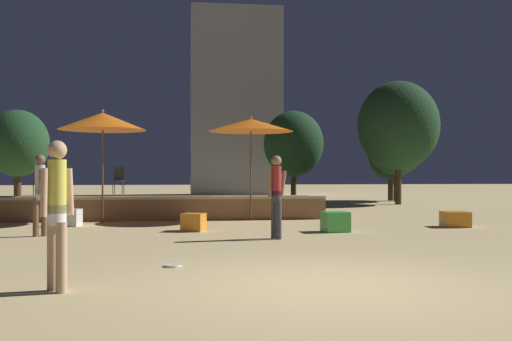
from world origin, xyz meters
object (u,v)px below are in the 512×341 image
at_px(frisbee_disc, 173,265).
at_px(background_tree_3, 391,156).
at_px(person_0, 57,208).
at_px(bistro_chair_0, 41,178).
at_px(patio_umbrella_0, 251,125).
at_px(background_tree_4, 18,144).
at_px(person_2, 40,191).
at_px(cube_seat_2, 194,222).
at_px(bistro_chair_1, 119,178).
at_px(background_tree_1, 397,143).
at_px(patio_umbrella_1, 103,121).
at_px(background_tree_2, 398,126).
at_px(cube_seat_0, 335,222).
at_px(person_1, 276,193).
at_px(background_tree_0, 294,144).
at_px(cube_seat_3, 71,218).
at_px(cube_seat_1, 455,219).

height_order(frisbee_disc, background_tree_3, background_tree_3).
bearing_deg(person_0, bistro_chair_0, 148.68).
bearing_deg(bistro_chair_0, person_0, 75.12).
xyz_separation_m(patio_umbrella_0, background_tree_4, (-8.43, 6.52, -0.26)).
xyz_separation_m(person_2, frisbee_disc, (3.01, -4.49, -0.99)).
distance_m(patio_umbrella_0, cube_seat_2, 4.25).
height_order(bistro_chair_1, background_tree_1, background_tree_1).
bearing_deg(person_2, patio_umbrella_0, 12.21).
xyz_separation_m(patio_umbrella_0, patio_umbrella_1, (-4.26, -0.18, 0.05)).
height_order(background_tree_2, background_tree_4, background_tree_2).
relative_size(cube_seat_0, background_tree_3, 0.18).
distance_m(person_1, bistro_chair_0, 8.24).
height_order(person_0, bistro_chair_1, person_0).
bearing_deg(cube_seat_0, cube_seat_2, 169.96).
height_order(bistro_chair_1, frisbee_disc, bistro_chair_1).
bearing_deg(person_0, person_2, 149.51).
distance_m(patio_umbrella_1, person_0, 9.78).
height_order(patio_umbrella_1, background_tree_0, background_tree_0).
height_order(cube_seat_2, background_tree_1, background_tree_1).
relative_size(patio_umbrella_1, background_tree_0, 0.71).
height_order(patio_umbrella_0, cube_seat_2, patio_umbrella_0).
bearing_deg(cube_seat_3, background_tree_1, 40.42).
bearing_deg(cube_seat_2, patio_umbrella_0, 58.81).
bearing_deg(bistro_chair_0, patio_umbrella_0, 143.86).
height_order(person_2, background_tree_4, background_tree_4).
distance_m(person_1, person_2, 5.26).
height_order(cube_seat_3, person_2, person_2).
height_order(cube_seat_3, person_1, person_1).
height_order(person_2, background_tree_0, background_tree_0).
bearing_deg(cube_seat_0, cube_seat_1, 13.19).
relative_size(person_0, background_tree_4, 0.46).
distance_m(cube_seat_1, person_2, 10.28).
distance_m(cube_seat_0, frisbee_disc, 5.97).
relative_size(background_tree_0, background_tree_3, 1.27).
bearing_deg(background_tree_1, patio_umbrella_0, -129.51).
bearing_deg(background_tree_1, cube_seat_3, -139.58).
height_order(person_1, person_2, person_2).
relative_size(background_tree_0, background_tree_4, 1.16).
distance_m(cube_seat_0, background_tree_4, 14.36).
relative_size(cube_seat_3, background_tree_4, 0.14).
relative_size(patio_umbrella_1, cube_seat_0, 5.12).
relative_size(cube_seat_0, background_tree_4, 0.16).
xyz_separation_m(background_tree_0, background_tree_2, (4.05, -3.62, 0.65)).
height_order(patio_umbrella_1, bistro_chair_0, patio_umbrella_1).
height_order(frisbee_disc, background_tree_1, background_tree_1).
xyz_separation_m(person_2, background_tree_1, (13.61, 13.86, 1.87)).
relative_size(patio_umbrella_0, background_tree_2, 0.56).
bearing_deg(bistro_chair_0, frisbee_disc, 85.22).
distance_m(cube_seat_1, cube_seat_2, 6.80).
distance_m(frisbee_disc, background_tree_3, 21.98).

